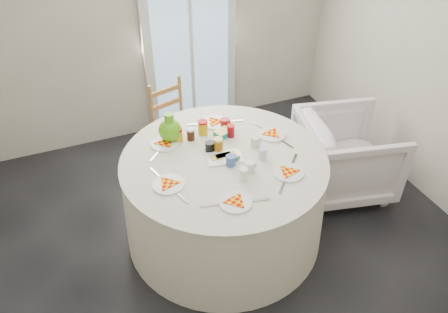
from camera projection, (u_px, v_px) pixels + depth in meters
name	position (u px, v px, depth m)	size (l,w,h in m)	color
floor	(226.00, 251.00, 3.57)	(4.00, 4.00, 0.00)	black
wall_back	(148.00, 16.00, 4.26)	(4.00, 0.02, 2.60)	#BCB5A3
glass_door	(190.00, 36.00, 4.50)	(1.00, 0.08, 2.10)	silver
table	(224.00, 198.00, 3.52)	(1.62, 1.62, 0.82)	beige
wooden_chair	(176.00, 122.00, 4.26)	(0.39, 0.37, 0.86)	#A05A36
armchair	(346.00, 154.00, 3.98)	(0.81, 0.76, 0.83)	silver
place_settings	(224.00, 160.00, 3.28)	(1.21, 1.21, 0.02)	white
jar_cluster	(204.00, 135.00, 3.46)	(0.47, 0.23, 0.14)	#955711
butter_tub	(223.00, 136.00, 3.51)	(0.13, 0.10, 0.05)	#0E838B
green_pitcher	(170.00, 131.00, 3.42)	(0.18, 0.18, 0.24)	#4FA710
cheese_platter	(224.00, 160.00, 3.28)	(0.26, 0.17, 0.03)	silver
mugs_glasses	(238.00, 152.00, 3.30)	(0.54, 0.54, 0.10)	#A49D9E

